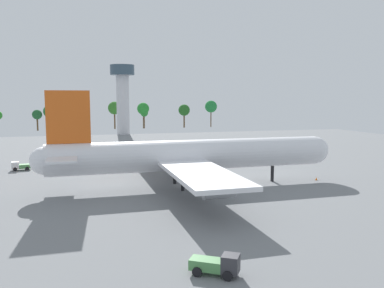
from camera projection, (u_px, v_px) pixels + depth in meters
The scene contains 8 objects.
ground_plane at pixel (192, 186), 80.79m from camera, with size 246.65×246.65×0.00m, color slate.
cargo_airplane at pixel (191, 155), 80.00m from camera, with size 61.66×56.51×19.19m.
fuel_truck at pixel (220, 158), 111.97m from camera, with size 4.86×4.82×2.51m.
pushback_tractor at pixel (217, 264), 39.97m from camera, with size 5.13×4.20×2.28m.
baggage_tug at pixel (20, 166), 98.67m from camera, with size 4.61×2.97×2.18m.
safety_cone_nose at pixel (316, 179), 86.73m from camera, with size 0.45×0.45×0.65m, color orange.
control_tower at pixel (123, 92), 196.17m from camera, with size 11.82×11.82×34.10m.
tree_line_backdrop at pixel (130, 110), 233.38m from camera, with size 127.43×7.47×16.51m.
Camera 1 is at (-21.69, -76.27, 17.71)m, focal length 37.25 mm.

